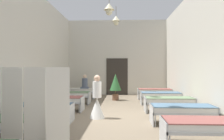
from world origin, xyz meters
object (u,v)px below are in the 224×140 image
at_px(bed_right_row_4, 160,95).
at_px(bed_right_row_5, 155,91).
at_px(nurse_near_aisle, 97,103).
at_px(bed_left_row_4, 71,95).
at_px(bed_left_row_3, 59,100).
at_px(bed_right_row_1, 207,126).
at_px(privacy_screen, 35,114).
at_px(bed_right_row_2, 182,110).
at_px(potted_plant, 115,84).
at_px(bed_left_row_5, 79,91).
at_px(bed_left_row_2, 42,108).
at_px(bed_left_row_1, 11,123).
at_px(patient_seated_primary, 85,83).
at_px(bed_right_row_3, 169,101).

relative_size(bed_right_row_4, bed_right_row_5, 1.00).
bearing_deg(nurse_near_aisle, bed_left_row_4, -165.58).
bearing_deg(bed_left_row_3, bed_right_row_4, 23.59).
height_order(bed_right_row_1, bed_left_row_4, same).
xyz_separation_m(bed_left_row_3, privacy_screen, (0.95, -4.74, 0.41)).
height_order(bed_right_row_2, bed_left_row_4, same).
bearing_deg(potted_plant, bed_left_row_5, 163.14).
height_order(bed_left_row_4, privacy_screen, privacy_screen).
bearing_deg(bed_left_row_3, nurse_near_aisle, -36.29).
xyz_separation_m(bed_left_row_2, bed_right_row_5, (4.35, 5.70, 0.00)).
height_order(bed_right_row_5, nurse_near_aisle, nurse_near_aisle).
height_order(bed_left_row_1, bed_right_row_2, same).
bearing_deg(bed_left_row_3, potted_plant, 55.65).
xyz_separation_m(bed_left_row_4, bed_right_row_4, (4.35, 0.00, 0.00)).
distance_m(bed_right_row_4, privacy_screen, 7.47).
relative_size(bed_right_row_1, privacy_screen, 1.12).
bearing_deg(bed_left_row_1, privacy_screen, -44.78).
height_order(bed_right_row_2, bed_left_row_3, same).
relative_size(bed_left_row_4, privacy_screen, 1.12).
distance_m(bed_right_row_5, privacy_screen, 9.20).
bearing_deg(bed_right_row_5, patient_seated_primary, 178.76).
xyz_separation_m(bed_right_row_3, bed_right_row_4, (0.00, 1.90, 0.00)).
height_order(potted_plant, privacy_screen, privacy_screen).
relative_size(bed_left_row_1, privacy_screen, 1.12).
bearing_deg(potted_plant, bed_right_row_1, -72.44).
bearing_deg(privacy_screen, bed_right_row_4, 52.05).
bearing_deg(bed_left_row_3, bed_left_row_4, 90.00).
bearing_deg(bed_right_row_4, bed_left_row_3, -156.41).
height_order(bed_left_row_2, potted_plant, potted_plant).
distance_m(bed_left_row_1, potted_plant, 7.29).
height_order(bed_right_row_1, bed_right_row_2, same).
distance_m(bed_left_row_5, nurse_near_aisle, 5.29).
relative_size(bed_left_row_2, bed_right_row_2, 1.00).
height_order(bed_right_row_3, bed_left_row_4, same).
bearing_deg(bed_left_row_5, bed_right_row_5, 0.00).
height_order(bed_left_row_4, nurse_near_aisle, nurse_near_aisle).
height_order(bed_left_row_3, bed_right_row_5, same).
relative_size(bed_right_row_2, bed_right_row_3, 1.00).
height_order(bed_left_row_4, bed_right_row_4, same).
xyz_separation_m(bed_right_row_1, privacy_screen, (-3.40, -0.94, 0.41)).
relative_size(bed_right_row_1, bed_right_row_5, 1.00).
distance_m(bed_right_row_1, privacy_screen, 3.55).
relative_size(bed_right_row_3, bed_right_row_5, 1.00).
height_order(nurse_near_aisle, privacy_screen, privacy_screen).
xyz_separation_m(bed_right_row_4, bed_right_row_5, (0.00, 1.90, 0.00)).
bearing_deg(bed_left_row_1, bed_left_row_2, 90.00).
height_order(bed_left_row_2, patient_seated_primary, patient_seated_primary).
bearing_deg(bed_right_row_1, bed_left_row_2, 156.41).
distance_m(bed_right_row_2, bed_left_row_4, 5.78).
bearing_deg(bed_right_row_3, bed_left_row_3, 180.00).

